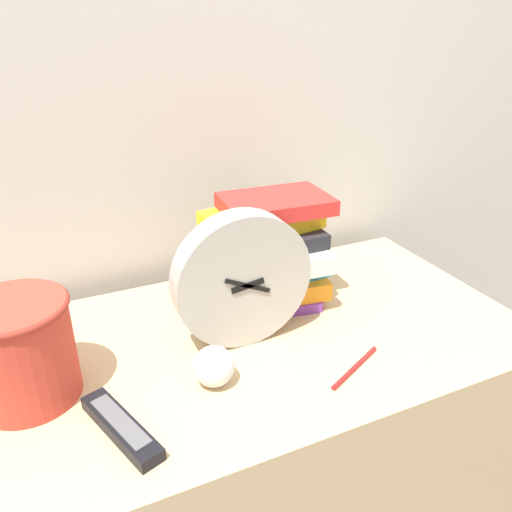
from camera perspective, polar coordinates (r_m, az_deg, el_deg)
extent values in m
cube|color=beige|center=(1.09, -10.19, 20.81)|extent=(6.00, 0.04, 2.40)
cube|color=tan|center=(1.18, -2.02, -24.57)|extent=(1.09, 0.54, 0.75)
cylinder|color=#B7B2A8|center=(0.87, -1.61, -2.67)|extent=(0.25, 0.05, 0.25)
cylinder|color=silver|center=(0.86, -1.23, -3.09)|extent=(0.22, 0.01, 0.22)
cube|color=black|center=(0.85, -0.99, -3.35)|extent=(0.06, 0.01, 0.02)
cube|color=black|center=(0.85, -0.99, -3.35)|extent=(0.08, 0.01, 0.04)
cylinder|color=black|center=(0.85, -0.99, -3.35)|extent=(0.01, 0.01, 0.01)
cube|color=#7A3899|center=(1.03, 0.89, -5.00)|extent=(0.23, 0.16, 0.02)
cube|color=orange|center=(1.03, 1.73, -3.15)|extent=(0.23, 0.17, 0.04)
cube|color=#2D9ED1|center=(1.03, 1.45, -0.96)|extent=(0.22, 0.17, 0.03)
cube|color=white|center=(0.99, 1.76, 0.17)|extent=(0.20, 0.19, 0.04)
cube|color=#232328|center=(0.97, 1.34, 1.87)|extent=(0.21, 0.12, 0.03)
cube|color=yellow|center=(0.98, 0.64, 4.18)|extent=(0.23, 0.16, 0.04)
cube|color=red|center=(0.97, 2.25, 5.98)|extent=(0.21, 0.15, 0.03)
cylinder|color=#C63D2D|center=(0.84, -25.24, -9.84)|extent=(0.15, 0.15, 0.17)
torus|color=#9F3024|center=(0.80, -26.27, -5.30)|extent=(0.16, 0.16, 0.01)
cube|color=black|center=(0.77, -15.17, -18.37)|extent=(0.09, 0.17, 0.02)
cube|color=#59595E|center=(0.76, -15.28, -17.75)|extent=(0.07, 0.13, 0.00)
sphere|color=white|center=(0.82, -4.85, -12.43)|extent=(0.07, 0.07, 0.07)
cylinder|color=#B21E1E|center=(0.87, 11.25, -12.35)|extent=(0.13, 0.07, 0.01)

